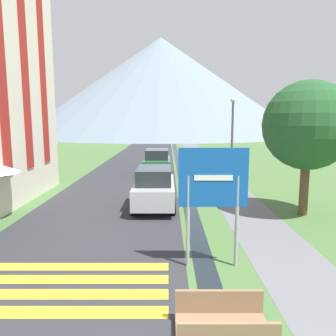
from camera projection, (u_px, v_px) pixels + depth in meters
name	position (u px, v px, depth m)	size (l,w,h in m)	color
ground_plane	(164.00, 174.00, 24.02)	(160.00, 160.00, 0.00)	#476B38
road	(141.00, 158.00, 33.91)	(6.40, 60.00, 0.01)	#2D2D33
footpath	(200.00, 158.00, 33.93)	(2.20, 60.00, 0.01)	slate
drainage_channel	(176.00, 158.00, 33.92)	(0.60, 60.00, 0.00)	black
crosswalk_marking	(52.00, 287.00, 7.72)	(5.44, 2.54, 0.01)	yellow
mountain_distant	(160.00, 87.00, 88.26)	(73.62, 73.62, 25.61)	slate
road_sign	(212.00, 189.00, 8.52)	(1.81, 0.11, 3.20)	#9E9EA3
footbridge	(222.00, 327.00, 5.86)	(1.70, 1.10, 0.65)	#846647
parked_car_near	(153.00, 187.00, 14.69)	(1.85, 4.26, 1.82)	#B2B2B7
parked_car_far	(156.00, 162.00, 23.74)	(1.97, 4.20, 1.82)	#28663D
cafe_chair_far_left	(5.00, 200.00, 14.05)	(0.40, 0.40, 0.85)	#232328
streetlamp	(231.00, 137.00, 17.13)	(0.28, 0.28, 5.06)	#515156
tree_by_path	(307.00, 126.00, 13.10)	(3.58, 3.58, 5.48)	brown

